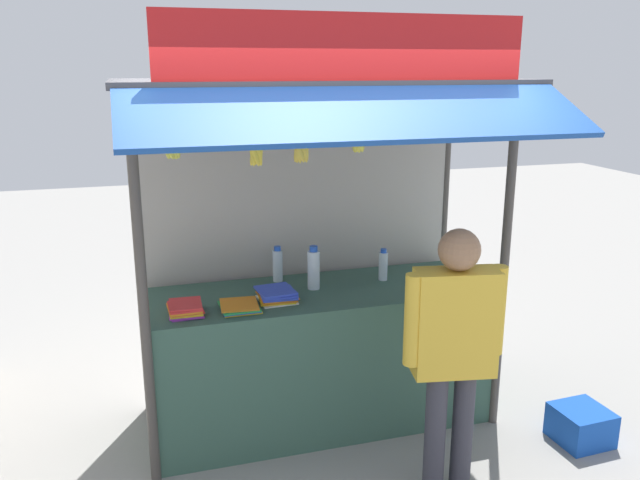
% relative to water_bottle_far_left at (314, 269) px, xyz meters
% --- Properties ---
extents(ground_plane, '(20.00, 20.00, 0.00)m').
position_rel_water_bottle_far_left_xyz_m(ground_plane, '(0.03, -0.05, -1.10)').
color(ground_plane, gray).
extents(stall_counter, '(2.29, 0.77, 0.96)m').
position_rel_water_bottle_far_left_xyz_m(stall_counter, '(0.03, -0.05, -0.62)').
color(stall_counter, '#385B4C').
rests_on(stall_counter, ground).
extents(stall_structure, '(2.49, 1.61, 2.68)m').
position_rel_water_bottle_far_left_xyz_m(stall_structure, '(0.03, 0.06, 0.54)').
color(stall_structure, '#4C4742').
rests_on(stall_structure, ground).
extents(water_bottle_far_left, '(0.08, 0.08, 0.30)m').
position_rel_water_bottle_far_left_xyz_m(water_bottle_far_left, '(0.00, 0.00, 0.00)').
color(water_bottle_far_left, silver).
rests_on(water_bottle_far_left, stall_counter).
extents(water_bottle_right, '(0.07, 0.07, 0.25)m').
position_rel_water_bottle_far_left_xyz_m(water_bottle_right, '(-0.19, 0.23, -0.02)').
color(water_bottle_right, silver).
rests_on(water_bottle_right, stall_counter).
extents(water_bottle_front_left, '(0.06, 0.06, 0.23)m').
position_rel_water_bottle_far_left_xyz_m(water_bottle_front_left, '(0.52, 0.04, -0.03)').
color(water_bottle_front_left, silver).
rests_on(water_bottle_front_left, stall_counter).
extents(magazine_stack_far_right, '(0.25, 0.27, 0.07)m').
position_rel_water_bottle_far_left_xyz_m(magazine_stack_far_right, '(-0.29, -0.15, -0.10)').
color(magazine_stack_far_right, white).
rests_on(magazine_stack_far_right, stall_counter).
extents(magazine_stack_front_right, '(0.21, 0.25, 0.07)m').
position_rel_water_bottle_far_left_xyz_m(magazine_stack_front_right, '(-0.87, -0.23, -0.10)').
color(magazine_stack_front_right, purple).
rests_on(magazine_stack_front_right, stall_counter).
extents(magazine_stack_back_right, '(0.25, 0.27, 0.03)m').
position_rel_water_bottle_far_left_xyz_m(magazine_stack_back_right, '(-0.54, -0.24, -0.12)').
color(magazine_stack_back_right, yellow).
rests_on(magazine_stack_back_right, stall_counter).
extents(banana_bunch_inner_right, '(0.08, 0.09, 0.32)m').
position_rel_water_bottle_far_left_xyz_m(banana_bunch_inner_right, '(-0.47, -0.54, 0.87)').
color(banana_bunch_inner_right, '#332D23').
extents(banana_bunch_leftmost, '(0.09, 0.09, 0.26)m').
position_rel_water_bottle_far_left_xyz_m(banana_bunch_leftmost, '(-0.91, -0.54, 0.91)').
color(banana_bunch_leftmost, '#332D23').
extents(banana_bunch_inner_left, '(0.09, 0.09, 0.27)m').
position_rel_water_bottle_far_left_xyz_m(banana_bunch_inner_left, '(0.11, -0.54, 0.91)').
color(banana_bunch_inner_left, '#332D23').
extents(banana_bunch_rightmost, '(0.11, 0.11, 0.31)m').
position_rel_water_bottle_far_left_xyz_m(banana_bunch_rightmost, '(-0.22, -0.53, 0.88)').
color(banana_bunch_rightmost, '#332D23').
extents(vendor_person, '(0.60, 0.27, 1.58)m').
position_rel_water_bottle_far_left_xyz_m(vendor_person, '(0.50, -1.03, -0.14)').
color(vendor_person, '#383842').
rests_on(vendor_person, ground).
extents(plastic_crate, '(0.35, 0.35, 0.23)m').
position_rel_water_bottle_far_left_xyz_m(plastic_crate, '(1.60, -0.82, -0.98)').
color(plastic_crate, '#194CB2').
rests_on(plastic_crate, ground).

